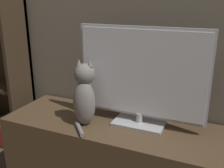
# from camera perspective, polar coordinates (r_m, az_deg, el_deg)

# --- Properties ---
(tv_stand) EXTENTS (1.51, 0.52, 0.48)m
(tv_stand) POSITION_cam_1_polar(r_m,az_deg,el_deg) (1.90, 0.29, -14.95)
(tv_stand) COLOR brown
(tv_stand) RESTS_ON ground_plane
(tv) EXTENTS (0.84, 0.20, 0.64)m
(tv) POSITION_cam_1_polar(r_m,az_deg,el_deg) (1.65, 6.31, 1.45)
(tv) COLOR #B7B7BC
(tv) RESTS_ON tv_stand
(cat) EXTENTS (0.17, 0.27, 0.44)m
(cat) POSITION_cam_1_polar(r_m,az_deg,el_deg) (1.70, -6.01, -2.45)
(cat) COLOR gray
(cat) RESTS_ON tv_stand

